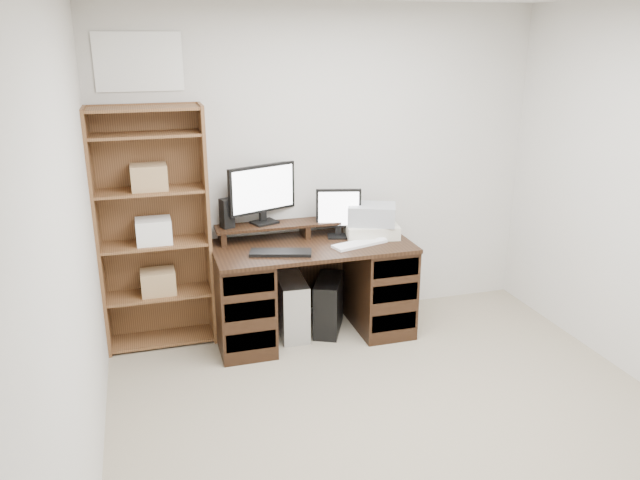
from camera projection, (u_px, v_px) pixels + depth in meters
name	position (u px, v px, depth m)	size (l,w,h in m)	color
room	(439.00, 247.00, 3.13)	(3.54, 4.04, 2.54)	gray
desk	(312.00, 288.00, 4.84)	(1.50, 0.70, 0.75)	black
riser_shelf	(305.00, 225.00, 4.88)	(1.40, 0.22, 0.12)	black
monitor_wide	(262.00, 191.00, 4.76)	(0.55, 0.24, 0.45)	black
monitor_small	(338.00, 211.00, 4.83)	(0.35, 0.17, 0.38)	black
speaker	(227.00, 213.00, 4.69)	(0.09, 0.09, 0.22)	black
keyboard_black	(281.00, 253.00, 4.50)	(0.44, 0.15, 0.02)	black
keyboard_white	(360.00, 244.00, 4.70)	(0.43, 0.13, 0.02)	white
mouse	(381.00, 239.00, 4.77)	(0.09, 0.06, 0.04)	silver
printer	(371.00, 230.00, 4.89)	(0.40, 0.30, 0.10)	beige
basket	(372.00, 214.00, 4.85)	(0.36, 0.26, 0.15)	#9DA1A8
tower_silver	(292.00, 306.00, 4.89)	(0.21, 0.46, 0.46)	#B8BABF
tower_black	(328.00, 305.00, 4.95)	(0.35, 0.47, 0.43)	black
bookshelf	(153.00, 228.00, 4.56)	(0.80, 0.30, 1.80)	brown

